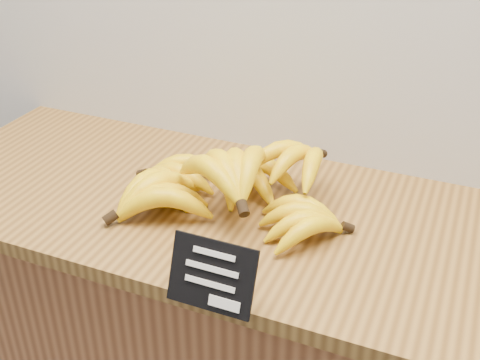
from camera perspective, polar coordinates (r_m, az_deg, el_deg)
counter_top at (r=1.16m, az=0.96°, el=-3.34°), size 1.40×0.54×0.03m
chalkboard_sign at (r=0.91m, az=-2.71°, el=-9.04°), size 0.14×0.05×0.10m
banana_pile at (r=1.14m, az=-1.08°, el=-0.17°), size 0.49×0.34×0.13m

